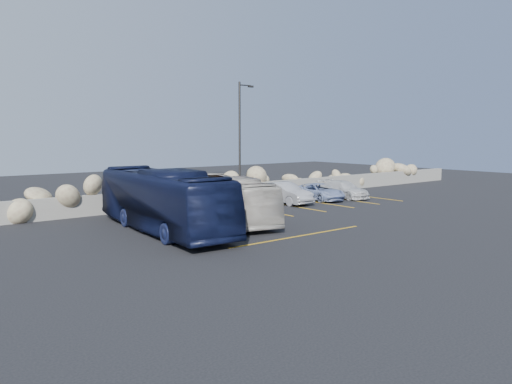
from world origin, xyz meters
TOP-DOWN VIEW (x-y plane):
  - ground at (0.00, 0.00)m, footprint 90.00×90.00m
  - seawall at (0.00, 12.00)m, footprint 60.00×0.40m
  - riprap_pile at (0.00, 13.20)m, footprint 54.00×2.80m
  - parking_lines at (4.64, 5.57)m, footprint 18.16×9.36m
  - lamppost at (2.56, 9.50)m, footprint 1.14×0.18m
  - vintage_bus at (-1.12, 5.47)m, footprint 4.11×8.96m
  - tour_coach at (-5.33, 5.23)m, footprint 3.31×11.05m
  - car_a at (1.49, 8.66)m, footprint 1.87×4.17m
  - car_b at (5.75, 8.77)m, footprint 1.56×4.36m
  - car_c at (11.17, 8.33)m, footprint 2.02×4.41m
  - car_d at (8.91, 8.62)m, footprint 2.36×4.41m

SIDE VIEW (x-z plane):
  - ground at x=0.00m, z-range 0.00..0.00m
  - parking_lines at x=4.64m, z-range 0.00..0.01m
  - car_d at x=8.91m, z-range 0.00..1.18m
  - seawall at x=0.00m, z-range 0.00..1.20m
  - car_c at x=11.17m, z-range 0.00..1.25m
  - car_a at x=1.49m, z-range 0.00..1.39m
  - car_b at x=5.75m, z-range 0.00..1.43m
  - vintage_bus at x=-1.12m, z-range 0.00..2.43m
  - riprap_pile at x=0.00m, z-range 0.00..2.60m
  - tour_coach at x=-5.33m, z-range 0.00..3.03m
  - lamppost at x=2.56m, z-range 0.30..8.30m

